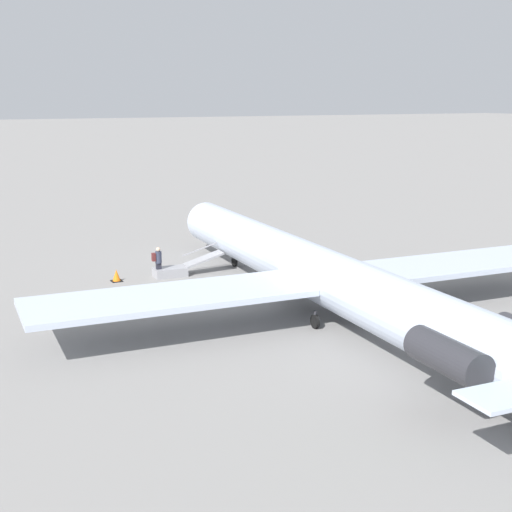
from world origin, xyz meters
The scene contains 5 objects.
ground_plane centered at (0.00, 0.00, 0.00)m, with size 600.00×600.00×0.00m, color gray.
airplane_main centered at (-0.97, 0.04, 1.95)m, with size 34.53×26.56×6.55m.
boarding_stairs centered at (8.70, 3.40, 0.37)m, with size 1.18×4.06×1.65m.
passenger centered at (8.68, 4.52, 1.00)m, with size 0.36×0.55×1.74m.
traffic_cone_near_stairs centered at (8.98, 6.80, 0.30)m, with size 0.59×0.59×0.65m.
Camera 1 is at (-28.18, 16.67, 9.89)m, focal length 50.00 mm.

